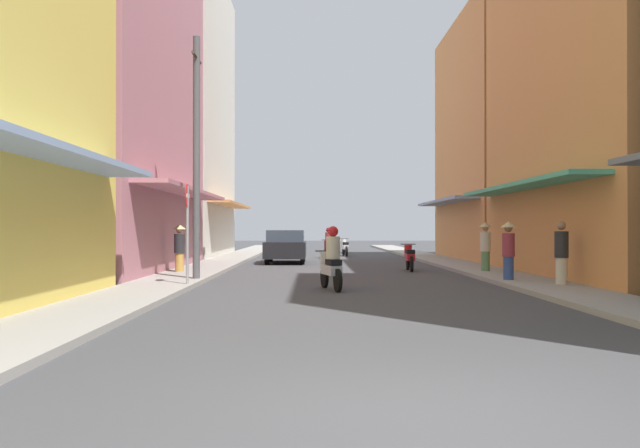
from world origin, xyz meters
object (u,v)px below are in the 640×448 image
at_px(utility_pole, 196,157).
at_px(motorbike_black, 282,245).
at_px(pedestrian_far, 508,249).
at_px(motorbike_maroon, 328,245).
at_px(parked_car, 286,246).
at_px(pedestrian_crossing, 485,245).
at_px(motorbike_red, 409,257).
at_px(pedestrian_foreground, 561,255).
at_px(motorbike_silver, 331,262).
at_px(motorbike_white, 345,247).
at_px(pedestrian_midway, 179,247).
at_px(motorbike_green, 331,242).
at_px(street_sign_no_entry, 187,221).

bearing_deg(utility_pole, motorbike_black, 86.63).
height_order(pedestrian_far, utility_pole, utility_pole).
bearing_deg(motorbike_maroon, parked_car, -113.45).
bearing_deg(motorbike_black, pedestrian_far, -72.84).
xyz_separation_m(parked_car, pedestrian_crossing, (6.91, -7.32, 0.23)).
height_order(motorbike_red, pedestrian_foreground, pedestrian_foreground).
xyz_separation_m(motorbike_silver, pedestrian_crossing, (5.27, 5.52, 0.27)).
distance_m(motorbike_black, motorbike_white, 6.21).
distance_m(pedestrian_midway, pedestrian_crossing, 10.07).
bearing_deg(pedestrian_midway, pedestrian_far, -19.60).
bearing_deg(motorbike_white, motorbike_black, 126.53).
relative_size(motorbike_maroon, motorbike_red, 1.00).
distance_m(motorbike_red, motorbike_white, 13.01).
relative_size(pedestrian_far, pedestrian_crossing, 0.99).
height_order(motorbike_green, utility_pole, utility_pole).
distance_m(motorbike_red, motorbike_silver, 7.99).
relative_size(pedestrian_foreground, utility_pole, 0.25).
relative_size(motorbike_black, motorbike_white, 1.00).
xyz_separation_m(motorbike_white, street_sign_no_entry, (-4.95, -19.89, 1.21)).
xyz_separation_m(pedestrian_midway, pedestrian_crossing, (10.06, 0.34, 0.04)).
bearing_deg(pedestrian_foreground, motorbike_maroon, 107.71).
xyz_separation_m(pedestrian_far, utility_pole, (-8.63, 0.53, 2.57)).
bearing_deg(motorbike_black, utility_pole, -93.37).
relative_size(motorbike_red, utility_pole, 0.26).
height_order(motorbike_silver, utility_pole, utility_pole).
bearing_deg(pedestrian_midway, pedestrian_foreground, -24.96).
height_order(motorbike_green, pedestrian_far, pedestrian_far).
xyz_separation_m(motorbike_maroon, motorbike_white, (1.00, 2.90, -0.20)).
bearing_deg(pedestrian_midway, motorbike_green, 74.55).
distance_m(motorbike_maroon, parked_car, 4.96).
bearing_deg(pedestrian_crossing, motorbike_black, 111.13).
height_order(motorbike_white, street_sign_no_entry, street_sign_no_entry).
bearing_deg(utility_pole, street_sign_no_entry, -86.90).
bearing_deg(motorbike_maroon, pedestrian_far, -73.71).
bearing_deg(utility_pole, parked_car, 78.88).
bearing_deg(pedestrian_midway, motorbike_silver, -47.22).
bearing_deg(utility_pole, pedestrian_crossing, 19.97).
xyz_separation_m(motorbike_black, pedestrian_crossing, (7.64, -19.76, 0.47)).
bearing_deg(pedestrian_foreground, pedestrian_midway, 155.04).
height_order(motorbike_white, utility_pole, utility_pole).
distance_m(pedestrian_far, street_sign_no_entry, 8.67).
distance_m(motorbike_maroon, motorbike_red, 10.35).
height_order(pedestrian_midway, pedestrian_far, pedestrian_far).
bearing_deg(motorbike_white, parked_car, -111.73).
xyz_separation_m(pedestrian_midway, pedestrian_foreground, (10.59, -4.93, -0.08)).
bearing_deg(pedestrian_foreground, street_sign_no_entry, 179.04).
bearing_deg(pedestrian_midway, motorbike_maroon, 67.25).
relative_size(pedestrian_foreground, pedestrian_crossing, 0.99).
relative_size(motorbike_silver, parked_car, 0.43).
xyz_separation_m(motorbike_maroon, pedestrian_midway, (-5.12, -12.21, 0.23)).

